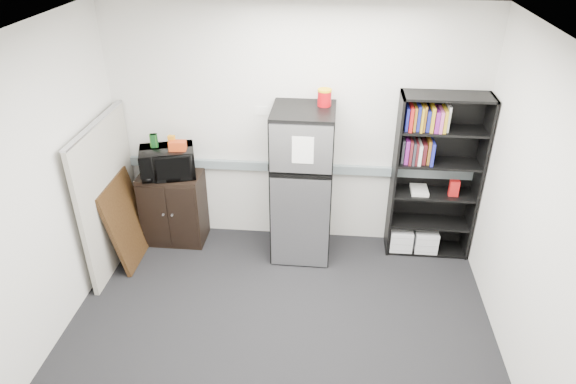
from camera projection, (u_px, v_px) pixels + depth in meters
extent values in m
plane|color=black|center=(277.00, 340.00, 4.70)|extent=(4.00, 4.00, 0.00)
cube|color=silver|center=(294.00, 129.00, 5.55)|extent=(4.00, 0.02, 2.70)
cube|color=silver|center=(539.00, 228.00, 3.87)|extent=(0.02, 3.50, 2.70)
cube|color=silver|center=(33.00, 203.00, 4.20)|extent=(0.02, 3.50, 2.70)
cube|color=white|center=(273.00, 41.00, 3.36)|extent=(4.00, 3.50, 0.02)
cube|color=gray|center=(294.00, 168.00, 5.74)|extent=(3.92, 0.05, 0.10)
cube|color=white|center=(262.00, 111.00, 5.47)|extent=(0.14, 0.00, 0.10)
cube|color=black|center=(394.00, 176.00, 5.50)|extent=(0.02, 0.34, 1.85)
cube|color=black|center=(477.00, 180.00, 5.43)|extent=(0.02, 0.34, 1.85)
cube|color=black|center=(433.00, 171.00, 5.61)|extent=(0.90, 0.02, 1.85)
cube|color=black|center=(448.00, 96.00, 5.01)|extent=(0.90, 0.34, 0.02)
cube|color=black|center=(424.00, 247.00, 5.91)|extent=(0.85, 0.32, 0.03)
cube|color=black|center=(428.00, 222.00, 5.74)|extent=(0.85, 0.32, 0.03)
cube|color=black|center=(433.00, 193.00, 5.56)|extent=(0.85, 0.32, 0.02)
cube|color=black|center=(438.00, 163.00, 5.37)|extent=(0.85, 0.32, 0.02)
cube|color=black|center=(443.00, 130.00, 5.19)|extent=(0.85, 0.32, 0.02)
cube|color=silver|center=(400.00, 237.00, 5.86)|extent=(0.25, 0.30, 0.25)
cube|color=silver|center=(425.00, 238.00, 5.84)|extent=(0.25, 0.30, 0.25)
cube|color=#A6A193|center=(109.00, 196.00, 5.39)|extent=(0.05, 1.30, 1.60)
cube|color=#B2B2B7|center=(94.00, 124.00, 4.99)|extent=(0.06, 1.30, 0.02)
cube|color=black|center=(174.00, 207.00, 5.90)|extent=(0.69, 0.43, 0.86)
cube|color=black|center=(154.00, 217.00, 5.72)|extent=(0.32, 0.01, 0.76)
cube|color=black|center=(183.00, 218.00, 5.70)|extent=(0.32, 0.01, 0.76)
cylinder|color=#B2B2B7|center=(163.00, 215.00, 5.68)|extent=(0.02, 0.02, 0.02)
cylinder|color=#B2B2B7|center=(172.00, 215.00, 5.67)|extent=(0.02, 0.02, 0.02)
imported|color=black|center=(168.00, 162.00, 5.59)|extent=(0.67, 0.54, 0.32)
cube|color=#215016|center=(154.00, 141.00, 5.52)|extent=(0.08, 0.06, 0.15)
cube|color=#0B3312|center=(154.00, 141.00, 5.52)|extent=(0.08, 0.07, 0.15)
cube|color=orange|center=(172.00, 142.00, 5.50)|extent=(0.07, 0.05, 0.14)
cube|color=#BB3A12|center=(178.00, 146.00, 5.46)|extent=(0.19, 0.12, 0.10)
cube|color=black|center=(302.00, 185.00, 5.51)|extent=(0.64, 0.64, 1.68)
cube|color=#ABACB0|center=(301.00, 150.00, 4.94)|extent=(0.61, 0.03, 0.50)
cube|color=#ABACB0|center=(300.00, 224.00, 5.37)|extent=(0.61, 0.03, 1.08)
cube|color=black|center=(300.00, 176.00, 5.07)|extent=(0.61, 0.01, 0.03)
cube|color=white|center=(303.00, 150.00, 4.93)|extent=(0.21, 0.00, 0.28)
cube|color=black|center=(304.00, 110.00, 5.09)|extent=(0.64, 0.64, 0.02)
cylinder|color=#AC070E|center=(324.00, 97.00, 5.13)|extent=(0.14, 0.14, 0.17)
cylinder|color=gold|center=(325.00, 88.00, 5.08)|extent=(0.14, 0.14, 0.02)
cube|color=black|center=(126.00, 220.00, 5.57)|extent=(0.25, 0.75, 0.95)
cube|color=beige|center=(129.00, 220.00, 5.56)|extent=(0.18, 0.64, 0.80)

